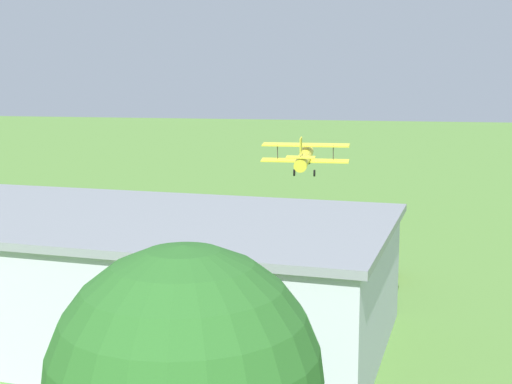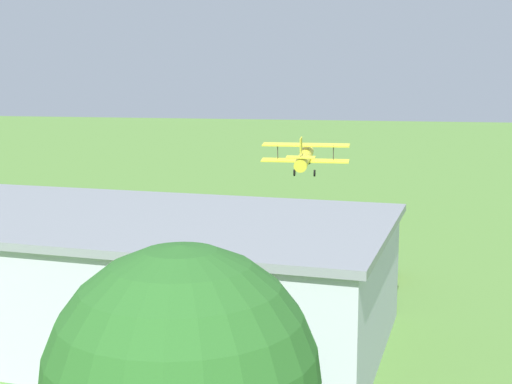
{
  "view_description": "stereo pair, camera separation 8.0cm",
  "coord_description": "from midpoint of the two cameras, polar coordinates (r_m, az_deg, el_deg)",
  "views": [
    {
      "loc": [
        -15.19,
        61.11,
        12.33
      ],
      "look_at": [
        -0.17,
        7.7,
        3.9
      ],
      "focal_mm": 48.38,
      "sensor_mm": 36.0,
      "label": 1
    },
    {
      "loc": [
        -15.27,
        61.09,
        12.33
      ],
      "look_at": [
        -0.17,
        7.7,
        3.9
      ],
      "focal_mm": 48.38,
      "sensor_mm": 36.0,
      "label": 2
    }
  ],
  "objects": [
    {
      "name": "person_near_hangar_door",
      "position": [
        52.35,
        -1.54,
        -4.03
      ],
      "size": [
        0.49,
        0.49,
        1.71
      ],
      "color": "beige",
      "rests_on": "ground_plane"
    },
    {
      "name": "tree_behind_hangar_left",
      "position": [
        15.66,
        -6.02,
        -15.38
      ],
      "size": [
        6.07,
        6.07,
        9.03
      ],
      "color": "brown",
      "rests_on": "ground_plane"
    },
    {
      "name": "hangar",
      "position": [
        36.7,
        -14.57,
        -6.24
      ],
      "size": [
        32.03,
        15.27,
        6.15
      ],
      "color": "#B7BCC6",
      "rests_on": "ground_plane"
    },
    {
      "name": "ground_plane",
      "position": [
        64.16,
        1.68,
        -2.45
      ],
      "size": [
        400.0,
        400.0,
        0.0
      ],
      "primitive_type": "plane",
      "color": "#568438"
    },
    {
      "name": "biplane",
      "position": [
        64.56,
        3.98,
        2.89
      ],
      "size": [
        8.38,
        6.95,
        3.9
      ],
      "color": "yellow"
    },
    {
      "name": "person_by_parked_cars",
      "position": [
        56.59,
        -13.38,
        -3.35
      ],
      "size": [
        0.39,
        0.39,
        1.62
      ],
      "color": "#3F3F47",
      "rests_on": "ground_plane"
    },
    {
      "name": "car_orange",
      "position": [
        45.71,
        9.73,
        -6.0
      ],
      "size": [
        2.5,
        4.39,
        1.7
      ],
      "color": "orange",
      "rests_on": "ground_plane"
    },
    {
      "name": "person_at_fence_line",
      "position": [
        55.85,
        -18.08,
        -3.71
      ],
      "size": [
        0.51,
        0.51,
        1.61
      ],
      "color": "beige",
      "rests_on": "ground_plane"
    }
  ]
}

